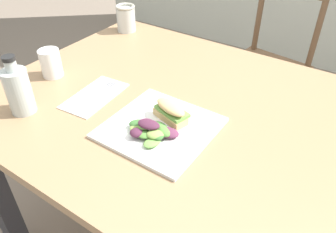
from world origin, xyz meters
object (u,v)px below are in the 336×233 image
(mason_jar_iced_tea, at_px, (126,19))
(chair_wooden_far, at_px, (268,66))
(cup_extra_side, at_px, (51,63))
(sandwich_half_front, at_px, (171,111))
(bottle_cold_brew, at_px, (19,93))
(fork_on_napkin, at_px, (99,93))
(dining_table, at_px, (179,134))
(plate_lunch, at_px, (160,128))

(mason_jar_iced_tea, bearing_deg, chair_wooden_far, 49.89)
(chair_wooden_far, height_order, cup_extra_side, chair_wooden_far)
(sandwich_half_front, height_order, bottle_cold_brew, bottle_cold_brew)
(sandwich_half_front, bearing_deg, cup_extra_side, -178.94)
(fork_on_napkin, bearing_deg, dining_table, 21.21)
(dining_table, height_order, plate_lunch, plate_lunch)
(bottle_cold_brew, bearing_deg, dining_table, 38.10)
(dining_table, relative_size, cup_extra_side, 12.54)
(plate_lunch, xyz_separation_m, sandwich_half_front, (0.01, 0.04, 0.03))
(cup_extra_side, bearing_deg, fork_on_napkin, 0.37)
(dining_table, height_order, sandwich_half_front, sandwich_half_front)
(chair_wooden_far, bearing_deg, sandwich_half_front, -87.49)
(dining_table, bearing_deg, mason_jar_iced_tea, 145.01)
(cup_extra_side, bearing_deg, dining_table, 11.97)
(mason_jar_iced_tea, bearing_deg, bottle_cold_brew, -77.71)
(dining_table, height_order, mason_jar_iced_tea, mason_jar_iced_tea)
(sandwich_half_front, distance_m, mason_jar_iced_tea, 0.71)
(sandwich_half_front, xyz_separation_m, fork_on_napkin, (-0.28, -0.01, -0.03))
(mason_jar_iced_tea, bearing_deg, sandwich_half_front, -39.84)
(fork_on_napkin, bearing_deg, sandwich_half_front, 1.60)
(chair_wooden_far, distance_m, cup_extra_side, 1.20)
(plate_lunch, distance_m, mason_jar_iced_tea, 0.73)
(bottle_cold_brew, distance_m, mason_jar_iced_tea, 0.67)
(dining_table, distance_m, plate_lunch, 0.19)
(chair_wooden_far, distance_m, bottle_cold_brew, 1.35)
(chair_wooden_far, xyz_separation_m, mason_jar_iced_tea, (-0.50, -0.59, 0.34))
(chair_wooden_far, distance_m, fork_on_napkin, 1.12)
(bottle_cold_brew, bearing_deg, sandwich_half_front, 26.93)
(bottle_cold_brew, bearing_deg, plate_lunch, 21.99)
(plate_lunch, height_order, bottle_cold_brew, bottle_cold_brew)
(sandwich_half_front, xyz_separation_m, bottle_cold_brew, (-0.40, -0.20, 0.03))
(chair_wooden_far, height_order, sandwich_half_front, chair_wooden_far)
(mason_jar_iced_tea, distance_m, cup_extra_side, 0.47)
(sandwich_half_front, distance_m, bottle_cold_brew, 0.45)
(dining_table, distance_m, fork_on_napkin, 0.30)
(plate_lunch, height_order, fork_on_napkin, plate_lunch)
(sandwich_half_front, height_order, mason_jar_iced_tea, mason_jar_iced_tea)
(plate_lunch, height_order, cup_extra_side, cup_extra_side)
(mason_jar_iced_tea, height_order, cup_extra_side, mason_jar_iced_tea)
(chair_wooden_far, xyz_separation_m, cup_extra_side, (-0.45, -1.06, 0.34))
(sandwich_half_front, bearing_deg, fork_on_napkin, -178.40)
(cup_extra_side, bearing_deg, sandwich_half_front, 1.06)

